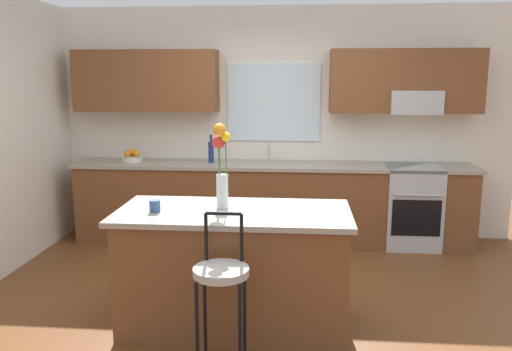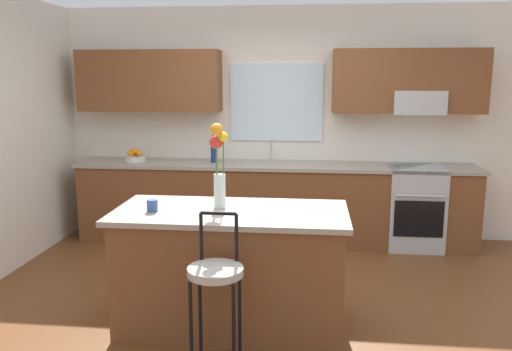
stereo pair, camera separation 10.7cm
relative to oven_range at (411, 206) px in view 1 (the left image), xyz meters
The scene contains 11 objects.
ground_plane 2.35m from the oven_range, 133.29° to the right, with size 14.00×14.00×0.00m, color brown.
back_wall_assembly 1.89m from the oven_range, 168.63° to the left, with size 5.60×0.50×2.70m.
counter_run 1.58m from the oven_range, behind, with size 4.56×0.64×0.92m.
sink_faucet 1.74m from the oven_range, behind, with size 0.02×0.13×0.23m.
oven_range is the anchor object (origin of this frame).
kitchen_island 2.73m from the oven_range, 129.92° to the right, with size 1.75×0.84×0.92m.
bar_stool_near 3.24m from the oven_range, 122.75° to the right, with size 0.36×0.36×1.04m.
flower_vase 2.86m from the oven_range, 132.37° to the right, with size 0.14×0.14×0.65m.
mug_ceramic 3.23m from the oven_range, 136.67° to the right, with size 0.08×0.08×0.09m, color #33518C.
fruit_bowl_oranges 3.26m from the oven_range, behind, with size 0.24×0.24×0.16m.
bottle_olive_oil 2.36m from the oven_range, behind, with size 0.06×0.06×0.32m.
Camera 1 is at (0.31, -4.14, 1.91)m, focal length 36.35 mm.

